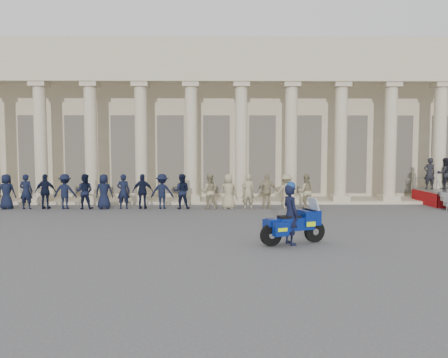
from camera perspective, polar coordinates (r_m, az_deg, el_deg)
ground at (r=15.05m, az=-1.21°, el=-7.04°), size 90.00×90.00×0.00m
building at (r=29.57m, az=-0.94°, el=7.18°), size 40.00×12.50×9.00m
officer_rank at (r=21.33m, az=-12.59°, el=-1.60°), size 17.95×0.63×1.67m
motorcycle at (r=13.39m, az=9.11°, el=-5.86°), size 2.07×1.23×1.39m
rider at (r=13.28m, az=8.69°, el=-4.46°), size 0.64×0.77×1.90m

